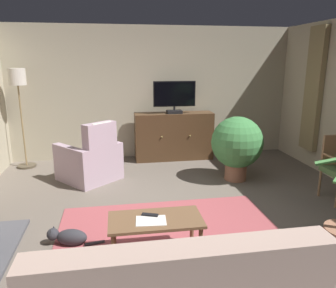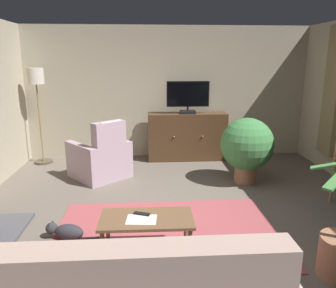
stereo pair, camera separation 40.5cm
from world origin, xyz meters
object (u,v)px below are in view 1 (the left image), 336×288
folded_newspaper (151,221)px  floor_lamp (19,92)px  coffee_table (156,223)px  potted_plant_on_hearth_side (237,144)px  armchair_in_far_corner (91,161)px  cat (69,237)px  tv_cabinet (174,137)px  tv_remote (150,215)px  television (174,96)px

folded_newspaper → floor_lamp: 4.07m
coffee_table → potted_plant_on_hearth_side: (1.65, 2.05, 0.25)m
armchair_in_far_corner → cat: size_ratio=1.84×
folded_newspaper → potted_plant_on_hearth_side: potted_plant_on_hearth_side is taller
cat → floor_lamp: size_ratio=0.35×
tv_cabinet → cat: tv_cabinet is taller
cat → potted_plant_on_hearth_side: bearing=32.7°
floor_lamp → folded_newspaper: bearing=-59.6°
armchair_in_far_corner → floor_lamp: (-1.26, 0.91, 1.09)m
coffee_table → cat: bearing=156.8°
cat → folded_newspaper: bearing=-26.8°
tv_cabinet → tv_remote: (-0.88, -3.37, -0.01)m
folded_newspaper → cat: 1.03m
coffee_table → tv_remote: bearing=128.0°
coffee_table → television: bearing=76.1°
television → cat: (-1.75, -2.99, -1.20)m
cat → tv_cabinet: bearing=60.0°
coffee_table → folded_newspaper: 0.09m
folded_newspaper → floor_lamp: size_ratio=0.16×
television → tv_remote: bearing=-104.9°
tv_cabinet → cat: bearing=-120.0°
tv_cabinet → television: size_ratio=1.89×
tv_remote → cat: size_ratio=0.27×
potted_plant_on_hearth_side → cat: 3.10m
tv_cabinet → potted_plant_on_hearth_side: potted_plant_on_hearth_side is taller
television → folded_newspaper: bearing=-104.5°
tv_remote → potted_plant_on_hearth_side: size_ratio=0.16×
potted_plant_on_hearth_side → cat: size_ratio=1.71×
tv_cabinet → television: 0.84m
tv_cabinet → cat: size_ratio=2.47×
coffee_table → armchair_in_far_corner: bearing=107.8°
tv_remote → cat: 1.00m
floor_lamp → tv_remote: bearing=-58.8°
tv_remote → floor_lamp: bearing=-38.2°
television → floor_lamp: 2.89m
armchair_in_far_corner → floor_lamp: 1.91m
television → floor_lamp: floor_lamp is taller
potted_plant_on_hearth_side → coffee_table: bearing=-128.9°
potted_plant_on_hearth_side → armchair_in_far_corner: bearing=170.6°
television → potted_plant_on_hearth_side: 1.70m
coffee_table → potted_plant_on_hearth_side: 2.64m
armchair_in_far_corner → floor_lamp: size_ratio=0.64×
television → potted_plant_on_hearth_side: television is taller
tv_remote → potted_plant_on_hearth_side: potted_plant_on_hearth_side is taller
potted_plant_on_hearth_side → floor_lamp: (-3.70, 1.32, 0.80)m
coffee_table → folded_newspaper: (-0.05, -0.05, 0.06)m
tv_remote → folded_newspaper: 0.11m
folded_newspaper → armchair_in_far_corner: 2.60m
coffee_table → cat: 1.04m
folded_newspaper → tv_cabinet: bearing=80.8°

